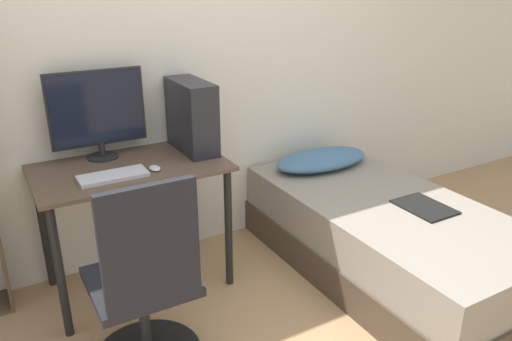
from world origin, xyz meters
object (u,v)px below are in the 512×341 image
at_px(office_chair, 146,300).
at_px(monitor, 97,112).
at_px(keyboard, 113,176).
at_px(pc_tower, 192,116).
at_px(bed, 385,238).

bearing_deg(office_chair, monitor, 85.32).
distance_m(keyboard, pc_tower, 0.60).
distance_m(office_chair, keyboard, 0.69).
bearing_deg(keyboard, monitor, 84.92).
bearing_deg(bed, office_chair, -176.94).
relative_size(bed, monitor, 3.50).
xyz_separation_m(office_chair, bed, (1.52, 0.08, -0.14)).
bearing_deg(pc_tower, bed, -36.59).
distance_m(office_chair, bed, 1.52).
bearing_deg(keyboard, bed, -18.44).
distance_m(office_chair, monitor, 1.11).
distance_m(bed, pc_tower, 1.38).
bearing_deg(monitor, bed, -29.76).
relative_size(office_chair, keyboard, 2.85).
xyz_separation_m(keyboard, pc_tower, (0.53, 0.21, 0.20)).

